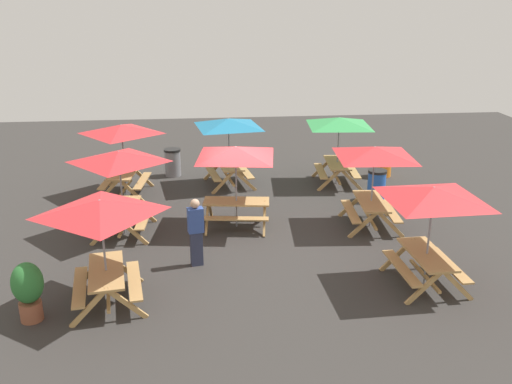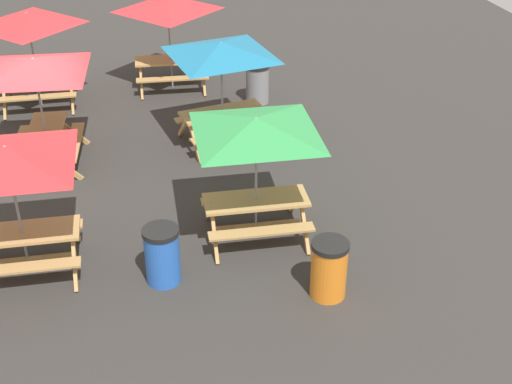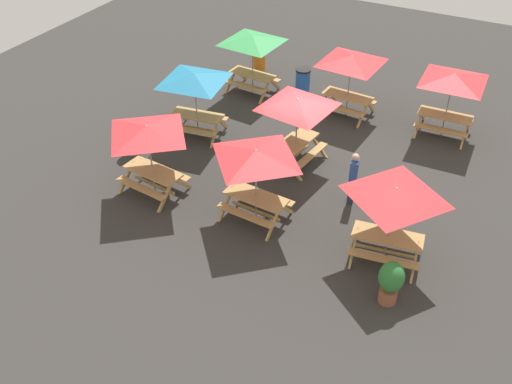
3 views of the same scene
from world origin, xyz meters
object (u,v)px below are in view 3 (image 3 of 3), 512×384
(picnic_table_3, at_px, (148,135))
(picnic_table_5, at_px, (351,64))
(picnic_table_4, at_px, (195,82))
(trash_bin_orange, at_px, (259,59))
(picnic_table_0, at_px, (252,43))
(trash_bin_gray, at_px, (133,139))
(picnic_table_1, at_px, (256,159))
(picnic_table_7, at_px, (453,82))
(picnic_table_2, at_px, (298,108))
(person_standing, at_px, (353,177))
(picnic_table_6, at_px, (395,198))
(trash_bin_blue, at_px, (303,81))
(potted_plant_0, at_px, (391,280))

(picnic_table_3, relative_size, picnic_table_5, 0.83)
(picnic_table_4, height_order, trash_bin_orange, picnic_table_4)
(picnic_table_0, xyz_separation_m, trash_bin_gray, (-1.50, -5.61, -1.49))
(picnic_table_1, relative_size, picnic_table_7, 0.83)
(picnic_table_0, height_order, trash_bin_gray, picnic_table_0)
(picnic_table_0, distance_m, picnic_table_4, 3.68)
(picnic_table_2, height_order, picnic_table_7, same)
(trash_bin_orange, relative_size, person_standing, 0.59)
(picnic_table_4, height_order, picnic_table_6, same)
(picnic_table_2, xyz_separation_m, picnic_table_5, (0.38, 3.71, 0.00))
(picnic_table_7, relative_size, trash_bin_blue, 2.88)
(picnic_table_7, bearing_deg, picnic_table_5, -178.32)
(picnic_table_0, distance_m, person_standing, 7.61)
(picnic_table_0, distance_m, trash_bin_orange, 2.48)
(picnic_table_0, height_order, picnic_table_1, same)
(picnic_table_4, xyz_separation_m, potted_plant_0, (8.15, -4.40, -1.29))
(picnic_table_3, distance_m, picnic_table_6, 7.05)
(picnic_table_3, xyz_separation_m, potted_plant_0, (7.55, -1.01, -1.29))
(picnic_table_3, height_order, trash_bin_gray, picnic_table_3)
(picnic_table_0, distance_m, potted_plant_0, 11.39)
(picnic_table_3, bearing_deg, picnic_table_7, 53.03)
(trash_bin_gray, bearing_deg, trash_bin_orange, 83.76)
(picnic_table_3, relative_size, potted_plant_0, 1.88)
(picnic_table_1, bearing_deg, trash_bin_orange, 120.76)
(trash_bin_orange, xyz_separation_m, potted_plant_0, (8.62, -9.93, 0.21))
(trash_bin_orange, bearing_deg, potted_plant_0, -49.05)
(picnic_table_3, distance_m, trash_bin_blue, 8.16)
(trash_bin_gray, distance_m, potted_plant_0, 9.75)
(picnic_table_2, distance_m, person_standing, 2.79)
(picnic_table_5, height_order, trash_bin_blue, picnic_table_5)
(trash_bin_blue, bearing_deg, picnic_table_0, -154.36)
(picnic_table_7, distance_m, trash_bin_gray, 10.69)
(picnic_table_3, relative_size, picnic_table_4, 0.83)
(trash_bin_blue, bearing_deg, picnic_table_4, -113.55)
(picnic_table_3, bearing_deg, trash_bin_blue, 86.69)
(picnic_table_5, distance_m, person_standing, 5.31)
(picnic_table_5, bearing_deg, picnic_table_1, -87.54)
(picnic_table_4, bearing_deg, trash_bin_blue, 57.94)
(picnic_table_4, xyz_separation_m, trash_bin_orange, (-0.47, 5.52, -1.49))
(picnic_table_4, bearing_deg, picnic_table_6, -29.83)
(picnic_table_0, xyz_separation_m, picnic_table_5, (3.87, 0.02, 0.00))
(trash_bin_orange, bearing_deg, picnic_table_0, -69.86)
(picnic_table_7, bearing_deg, picnic_table_6, -91.12)
(picnic_table_0, bearing_deg, picnic_table_1, -56.80)
(picnic_table_4, distance_m, person_standing, 6.21)
(potted_plant_0, bearing_deg, picnic_table_6, 109.93)
(picnic_table_4, bearing_deg, potted_plant_0, -36.91)
(picnic_table_6, bearing_deg, picnic_table_2, 134.46)
(trash_bin_gray, bearing_deg, picnic_table_0, 75.07)
(picnic_table_0, distance_m, picnic_table_3, 7.07)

